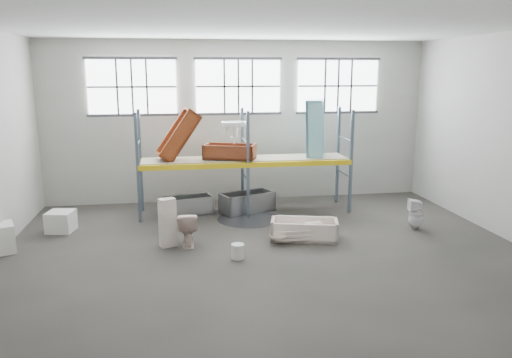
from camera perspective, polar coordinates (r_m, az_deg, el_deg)
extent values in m
cube|color=#49443E|center=(11.69, 1.18, -8.50)|extent=(12.00, 10.00, 0.10)
cube|color=silver|center=(10.99, 1.31, 17.25)|extent=(12.00, 10.00, 0.10)
cube|color=#A4A299|center=(16.02, -2.04, 6.49)|extent=(12.00, 0.10, 5.00)
cube|color=#B4B1A6|center=(6.25, 9.63, -2.57)|extent=(12.00, 0.10, 5.00)
cube|color=white|center=(15.76, -13.82, 10.07)|extent=(2.60, 0.04, 1.60)
cube|color=white|center=(15.84, -2.02, 10.42)|extent=(2.60, 0.04, 1.60)
cube|color=white|center=(16.54, 9.23, 10.34)|extent=(2.60, 0.04, 1.60)
cube|color=slate|center=(13.94, -13.21, 1.18)|extent=(0.08, 0.08, 3.00)
cube|color=slate|center=(15.12, -12.91, 2.03)|extent=(0.08, 0.08, 3.00)
cube|color=slate|center=(14.04, -0.91, 1.58)|extent=(0.08, 0.08, 3.00)
cube|color=slate|center=(15.21, -1.56, 2.39)|extent=(0.08, 0.08, 3.00)
cube|color=slate|center=(14.77, 10.69, 1.89)|extent=(0.08, 0.08, 3.00)
cube|color=slate|center=(15.89, 9.24, 2.66)|extent=(0.08, 0.08, 3.00)
cube|color=yellow|center=(14.04, -0.91, 1.58)|extent=(6.00, 0.10, 0.14)
cube|color=yellow|center=(15.21, -1.56, 2.39)|extent=(6.00, 0.10, 0.14)
cube|color=gray|center=(14.61, -1.25, 2.31)|extent=(5.90, 1.10, 0.03)
cylinder|color=black|center=(14.20, -0.77, -4.52)|extent=(1.80, 1.80, 0.00)
cube|color=beige|center=(12.37, 6.45, -5.78)|extent=(0.42, 0.22, 0.39)
imported|color=beige|center=(12.15, 2.50, -6.66)|extent=(0.54, 0.54, 0.15)
imported|color=beige|center=(12.13, -7.73, -5.56)|extent=(0.48, 0.81, 0.81)
cube|color=silver|center=(12.06, -9.96, -4.88)|extent=(0.44, 0.36, 1.16)
imported|color=white|center=(13.84, 17.61, -3.80)|extent=(0.43, 0.42, 0.81)
imported|color=white|center=(14.29, -2.52, 4.17)|extent=(0.81, 0.69, 0.63)
cylinder|color=silver|center=(11.25, -2.08, -8.17)|extent=(0.30, 0.30, 0.33)
cube|color=silver|center=(14.01, -21.18, -4.48)|extent=(0.74, 0.74, 0.53)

